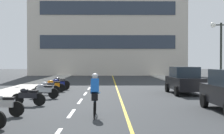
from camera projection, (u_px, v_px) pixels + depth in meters
The scene contains 25 objects.
ground_plane at pixel (114, 90), 23.85m from camera, with size 140.00×140.00×0.00m, color #2D3033.
curb_left at pixel (31, 86), 26.75m from camera, with size 2.40×72.00×0.12m, color #B7B2A8.
curb_right at pixel (195, 86), 26.95m from camera, with size 2.40×72.00×0.12m, color #B7B2A8.
lane_dash_2 at pixel (71, 113), 12.82m from camera, with size 0.14×2.20×0.01m, color silver.
lane_dash_3 at pixel (80, 101), 16.82m from camera, with size 0.14×2.20×0.01m, color silver.
lane_dash_4 at pixel (85, 94), 20.82m from camera, with size 0.14×2.20×0.01m, color silver.
lane_dash_5 at pixel (89, 88), 24.82m from camera, with size 0.14×2.20×0.01m, color silver.
lane_dash_6 at pixel (92, 85), 28.82m from camera, with size 0.14×2.20×0.01m, color silver.
lane_dash_7 at pixel (94, 82), 32.82m from camera, with size 0.14×2.20×0.01m, color silver.
lane_dash_8 at pixel (95, 80), 36.82m from camera, with size 0.14×2.20×0.01m, color silver.
lane_dash_9 at pixel (96, 78), 40.82m from camera, with size 0.14×2.20×0.01m, color silver.
lane_dash_10 at pixel (97, 77), 44.82m from camera, with size 0.14×2.20×0.01m, color silver.
lane_dash_11 at pixel (98, 75), 48.82m from camera, with size 0.14×2.20×0.01m, color silver.
centre_line_yellow at pixel (116, 86), 26.85m from camera, with size 0.12×66.00×0.01m, color gold.
office_building at pixel (108, 22), 51.35m from camera, with size 25.00×7.44×17.50m.
street_lamp_mid at pixel (221, 40), 20.91m from camera, with size 1.46×0.36×4.72m.
parked_car_mid at pixel (184, 80), 20.70m from camera, with size 1.99×4.23×1.82m.
motorcycle_3 at pixel (3, 105), 12.06m from camera, with size 1.70×0.60×0.92m.
motorcycle_4 at pixel (28, 96), 15.03m from camera, with size 1.70×0.60×0.92m.
motorcycle_5 at pixel (44, 91), 17.95m from camera, with size 1.70×0.60×0.92m.
motorcycle_6 at pixel (47, 88), 20.11m from camera, with size 1.70×0.60×0.92m.
motorcycle_7 at pixel (53, 86), 21.79m from camera, with size 1.70×0.60×0.92m.
motorcycle_8 at pixel (58, 84), 23.32m from camera, with size 1.66×0.74×0.92m.
motorcycle_9 at pixel (59, 82), 25.38m from camera, with size 1.70×0.60×0.92m.
cyclist_rider at pixel (95, 94), 12.10m from camera, with size 0.42×1.77×1.71m.
Camera 1 is at (-0.49, -2.81, 2.14)m, focal length 49.43 mm.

